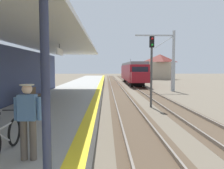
{
  "coord_description": "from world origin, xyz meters",
  "views": [
    {
      "loc": [
        0.43,
        -1.73,
        2.91
      ],
      "look_at": [
        0.71,
        8.99,
        2.1
      ],
      "focal_mm": 35.18,
      "sensor_mm": 36.0,
      "label": 1
    }
  ],
  "objects_px": {
    "commuter_person": "(28,118)",
    "distant_trackside_house": "(160,66)",
    "approaching_train": "(133,72)",
    "catenary_pylon_far_side": "(171,62)",
    "bicycle_beside_commuter": "(4,138)",
    "rail_signal_post": "(152,64)",
    "platform_bench": "(33,95)"
  },
  "relations": [
    {
      "from": "approaching_train",
      "to": "rail_signal_post",
      "type": "xyz_separation_m",
      "value": [
        -1.56,
        -24.12,
        1.02
      ]
    },
    {
      "from": "commuter_person",
      "to": "distant_trackside_house",
      "type": "distance_m",
      "value": 53.6
    },
    {
      "from": "approaching_train",
      "to": "rail_signal_post",
      "type": "distance_m",
      "value": 24.19
    },
    {
      "from": "approaching_train",
      "to": "distant_trackside_house",
      "type": "relative_size",
      "value": 2.97
    },
    {
      "from": "bicycle_beside_commuter",
      "to": "catenary_pylon_far_side",
      "type": "height_order",
      "value": "catenary_pylon_far_side"
    },
    {
      "from": "rail_signal_post",
      "to": "platform_bench",
      "type": "relative_size",
      "value": 3.25
    },
    {
      "from": "approaching_train",
      "to": "catenary_pylon_far_side",
      "type": "height_order",
      "value": "catenary_pylon_far_side"
    },
    {
      "from": "commuter_person",
      "to": "distant_trackside_house",
      "type": "xyz_separation_m",
      "value": [
        15.46,
        51.3,
        1.5
      ]
    },
    {
      "from": "distant_trackside_house",
      "to": "catenary_pylon_far_side",
      "type": "bearing_deg",
      "value": -101.21
    },
    {
      "from": "approaching_train",
      "to": "distant_trackside_house",
      "type": "height_order",
      "value": "distant_trackside_house"
    },
    {
      "from": "catenary_pylon_far_side",
      "to": "distant_trackside_house",
      "type": "distance_m",
      "value": 29.47
    },
    {
      "from": "rail_signal_post",
      "to": "catenary_pylon_far_side",
      "type": "xyz_separation_m",
      "value": [
        4.72,
        11.11,
        0.41
      ]
    },
    {
      "from": "platform_bench",
      "to": "distant_trackside_house",
      "type": "relative_size",
      "value": 0.24
    },
    {
      "from": "approaching_train",
      "to": "distant_trackside_house",
      "type": "distance_m",
      "value": 18.25
    },
    {
      "from": "catenary_pylon_far_side",
      "to": "platform_bench",
      "type": "bearing_deg",
      "value": -129.8
    },
    {
      "from": "commuter_person",
      "to": "bicycle_beside_commuter",
      "type": "distance_m",
      "value": 0.93
    },
    {
      "from": "rail_signal_post",
      "to": "distant_trackside_house",
      "type": "xyz_separation_m",
      "value": [
        10.44,
        40.02,
        0.14
      ]
    },
    {
      "from": "rail_signal_post",
      "to": "platform_bench",
      "type": "bearing_deg",
      "value": -154.76
    },
    {
      "from": "approaching_train",
      "to": "rail_signal_post",
      "type": "height_order",
      "value": "rail_signal_post"
    },
    {
      "from": "bicycle_beside_commuter",
      "to": "platform_bench",
      "type": "xyz_separation_m",
      "value": [
        -1.78,
        7.43,
        0.08
      ]
    },
    {
      "from": "catenary_pylon_far_side",
      "to": "distant_trackside_house",
      "type": "xyz_separation_m",
      "value": [
        5.73,
        28.9,
        -0.27
      ]
    },
    {
      "from": "approaching_train",
      "to": "catenary_pylon_far_side",
      "type": "bearing_deg",
      "value": -76.35
    },
    {
      "from": "rail_signal_post",
      "to": "distant_trackside_house",
      "type": "distance_m",
      "value": 41.36
    },
    {
      "from": "commuter_person",
      "to": "rail_signal_post",
      "type": "xyz_separation_m",
      "value": [
        5.02,
        11.29,
        1.35
      ]
    },
    {
      "from": "commuter_person",
      "to": "catenary_pylon_far_side",
      "type": "distance_m",
      "value": 24.48
    },
    {
      "from": "approaching_train",
      "to": "bicycle_beside_commuter",
      "type": "xyz_separation_m",
      "value": [
        -7.25,
        -35.07,
        -0.88
      ]
    },
    {
      "from": "commuter_person",
      "to": "approaching_train",
      "type": "bearing_deg",
      "value": 79.47
    },
    {
      "from": "approaching_train",
      "to": "commuter_person",
      "type": "relative_size",
      "value": 11.74
    },
    {
      "from": "commuter_person",
      "to": "catenary_pylon_far_side",
      "type": "height_order",
      "value": "catenary_pylon_far_side"
    },
    {
      "from": "distant_trackside_house",
      "to": "platform_bench",
      "type": "bearing_deg",
      "value": -112.37
    },
    {
      "from": "rail_signal_post",
      "to": "platform_bench",
      "type": "height_order",
      "value": "rail_signal_post"
    },
    {
      "from": "platform_bench",
      "to": "commuter_person",
      "type": "bearing_deg",
      "value": -72.45
    }
  ]
}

